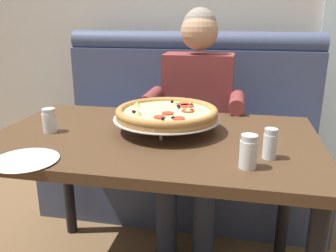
# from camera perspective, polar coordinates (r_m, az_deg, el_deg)

# --- Properties ---
(booth_bench) EXTENTS (1.74, 0.78, 1.13)m
(booth_bench) POSITION_cam_1_polar(r_m,az_deg,el_deg) (2.37, 2.84, -3.01)
(booth_bench) COLOR #424C6B
(booth_bench) RESTS_ON ground_plane
(dining_table) EXTENTS (1.33, 0.81, 0.76)m
(dining_table) POSITION_cam_1_polar(r_m,az_deg,el_deg) (1.48, -2.26, -4.92)
(dining_table) COLOR #4C331E
(dining_table) RESTS_ON ground_plane
(diner_main) EXTENTS (0.54, 0.64, 1.27)m
(diner_main) POSITION_cam_1_polar(r_m,az_deg,el_deg) (2.02, 4.51, 2.55)
(diner_main) COLOR #2D3342
(diner_main) RESTS_ON ground_plane
(pizza) EXTENTS (0.45, 0.45, 0.11)m
(pizza) POSITION_cam_1_polar(r_m,az_deg,el_deg) (1.47, -0.19, 2.08)
(pizza) COLOR silver
(pizza) RESTS_ON dining_table
(shaker_parmesan) EXTENTS (0.05, 0.05, 0.11)m
(shaker_parmesan) POSITION_cam_1_polar(r_m,az_deg,el_deg) (1.25, 16.23, -3.10)
(shaker_parmesan) COLOR white
(shaker_parmesan) RESTS_ON dining_table
(shaker_oregano) EXTENTS (0.06, 0.06, 0.11)m
(shaker_oregano) POSITION_cam_1_polar(r_m,az_deg,el_deg) (1.15, 12.92, -4.44)
(shaker_oregano) COLOR white
(shaker_oregano) RESTS_ON dining_table
(shaker_pepper_flakes) EXTENTS (0.06, 0.06, 0.10)m
(shaker_pepper_flakes) POSITION_cam_1_polar(r_m,az_deg,el_deg) (1.55, -18.69, 0.61)
(shaker_pepper_flakes) COLOR white
(shaker_pepper_flakes) RESTS_ON dining_table
(plate_near_left) EXTENTS (0.22, 0.22, 0.02)m
(plate_near_left) POSITION_cam_1_polar(r_m,az_deg,el_deg) (1.28, -22.23, -4.91)
(plate_near_left) COLOR white
(plate_near_left) RESTS_ON dining_table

